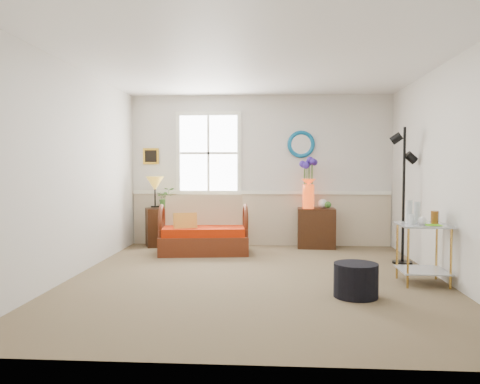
# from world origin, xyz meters

# --- Properties ---
(floor) EXTENTS (4.50, 5.00, 0.01)m
(floor) POSITION_xyz_m (0.00, 0.00, 0.00)
(floor) COLOR #776749
(floor) RESTS_ON ground
(ceiling) EXTENTS (4.50, 5.00, 0.01)m
(ceiling) POSITION_xyz_m (0.00, 0.00, 2.60)
(ceiling) COLOR white
(ceiling) RESTS_ON walls
(walls) EXTENTS (4.51, 5.01, 2.60)m
(walls) POSITION_xyz_m (0.00, 0.00, 1.30)
(walls) COLOR beige
(walls) RESTS_ON floor
(wainscot) EXTENTS (4.46, 0.02, 0.90)m
(wainscot) POSITION_xyz_m (0.00, 2.48, 0.45)
(wainscot) COLOR tan
(wainscot) RESTS_ON walls
(chair_rail) EXTENTS (4.46, 0.04, 0.06)m
(chair_rail) POSITION_xyz_m (0.00, 2.47, 0.92)
(chair_rail) COLOR silver
(chair_rail) RESTS_ON walls
(window) EXTENTS (1.14, 0.06, 1.44)m
(window) POSITION_xyz_m (-0.90, 2.47, 1.60)
(window) COLOR white
(window) RESTS_ON walls
(picture) EXTENTS (0.28, 0.03, 0.28)m
(picture) POSITION_xyz_m (-1.92, 2.48, 1.55)
(picture) COLOR #B38321
(picture) RESTS_ON walls
(mirror) EXTENTS (0.47, 0.07, 0.47)m
(mirror) POSITION_xyz_m (0.70, 2.48, 1.75)
(mirror) COLOR #0D6F9D
(mirror) RESTS_ON walls
(loveseat) EXTENTS (1.45, 0.93, 0.89)m
(loveseat) POSITION_xyz_m (-0.87, 1.65, 0.45)
(loveseat) COLOR #5D200B
(loveseat) RESTS_ON floor
(throw_pillow) EXTENTS (0.37, 0.20, 0.36)m
(throw_pillow) POSITION_xyz_m (-1.13, 1.48, 0.47)
(throw_pillow) COLOR orange
(throw_pillow) RESTS_ON loveseat
(lamp_stand) EXTENTS (0.48, 0.48, 0.66)m
(lamp_stand) POSITION_xyz_m (-1.76, 2.23, 0.33)
(lamp_stand) COLOR #341C0D
(lamp_stand) RESTS_ON floor
(table_lamp) EXTENTS (0.33, 0.33, 0.54)m
(table_lamp) POSITION_xyz_m (-1.78, 2.20, 0.93)
(table_lamp) COLOR gold
(table_lamp) RESTS_ON lamp_stand
(potted_plant) EXTENTS (0.39, 0.41, 0.28)m
(potted_plant) POSITION_xyz_m (-1.61, 2.26, 0.79)
(potted_plant) COLOR #376926
(potted_plant) RESTS_ON lamp_stand
(cabinet) EXTENTS (0.64, 0.43, 0.67)m
(cabinet) POSITION_xyz_m (0.95, 2.26, 0.33)
(cabinet) COLOR #341C0D
(cabinet) RESTS_ON floor
(flower_vase) EXTENTS (0.31, 0.31, 0.83)m
(flower_vase) POSITION_xyz_m (0.81, 2.23, 1.08)
(flower_vase) COLOR red
(flower_vase) RESTS_ON cabinet
(side_table) EXTENTS (0.55, 0.55, 0.70)m
(side_table) POSITION_xyz_m (1.95, -0.12, 0.35)
(side_table) COLOR gold
(side_table) RESTS_ON floor
(tabletop_items) EXTENTS (0.45, 0.45, 0.26)m
(tabletop_items) POSITION_xyz_m (1.96, -0.07, 0.83)
(tabletop_items) COLOR silver
(tabletop_items) RESTS_ON side_table
(floor_lamp) EXTENTS (0.35, 0.35, 1.91)m
(floor_lamp) POSITION_xyz_m (2.04, 1.03, 0.96)
(floor_lamp) COLOR black
(floor_lamp) RESTS_ON floor
(ottoman) EXTENTS (0.54, 0.54, 0.35)m
(ottoman) POSITION_xyz_m (1.07, -0.73, 0.18)
(ottoman) COLOR black
(ottoman) RESTS_ON floor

